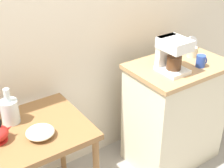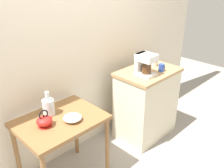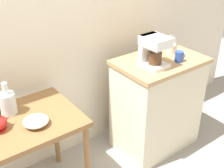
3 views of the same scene
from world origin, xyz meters
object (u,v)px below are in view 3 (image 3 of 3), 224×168
(mug_blue, at_px, (179,56))
(table_clock, at_px, (172,42))
(mug_small_cream, at_px, (172,49))
(coffee_maker, at_px, (153,50))
(glass_carafe_vase, at_px, (8,103))
(bowl_stoneware, at_px, (36,121))

(mug_blue, bearing_deg, table_clock, 54.43)
(mug_small_cream, distance_m, table_clock, 0.15)
(mug_blue, distance_m, table_clock, 0.34)
(coffee_maker, relative_size, table_clock, 2.17)
(glass_carafe_vase, height_order, mug_small_cream, glass_carafe_vase)
(coffee_maker, relative_size, mug_small_cream, 2.92)
(bowl_stoneware, distance_m, glass_carafe_vase, 0.27)
(mug_blue, bearing_deg, coffee_maker, 162.27)
(bowl_stoneware, distance_m, coffee_maker, 1.08)
(glass_carafe_vase, bearing_deg, coffee_maker, -12.73)
(mug_small_cream, bearing_deg, glass_carafe_vase, 173.59)
(bowl_stoneware, bearing_deg, mug_blue, -3.90)
(mug_small_cream, bearing_deg, table_clock, 43.84)
(bowl_stoneware, xyz_separation_m, table_clock, (1.49, 0.19, 0.18))
(coffee_maker, xyz_separation_m, mug_blue, (0.24, -0.08, -0.09))
(mug_blue, relative_size, table_clock, 0.78)
(bowl_stoneware, height_order, table_clock, table_clock)
(mug_blue, bearing_deg, bowl_stoneware, 176.10)
(bowl_stoneware, bearing_deg, mug_small_cream, 3.42)
(mug_blue, height_order, table_clock, table_clock)
(mug_small_cream, bearing_deg, bowl_stoneware, -176.58)
(coffee_maker, distance_m, table_clock, 0.49)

